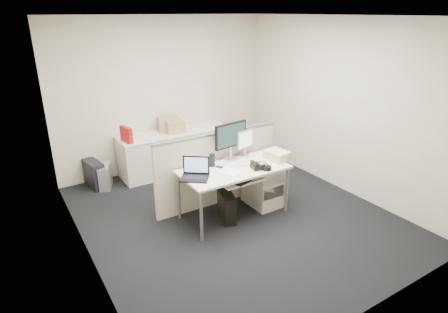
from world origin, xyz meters
TOP-DOWN VIEW (x-y plane):
  - floor at (0.00, 0.00)m, footprint 4.00×4.50m
  - ceiling at (0.00, 0.00)m, footprint 4.00×4.50m
  - wall_back at (0.00, 2.25)m, footprint 4.00×0.02m
  - wall_front at (0.00, -2.25)m, footprint 4.00×0.02m
  - wall_left at (-2.00, 0.00)m, footprint 0.02×4.50m
  - wall_right at (2.00, 0.00)m, footprint 0.02×4.50m
  - desk at (0.00, 0.00)m, footprint 1.50×0.75m
  - keyboard_tray at (0.00, -0.18)m, footprint 0.62×0.32m
  - drawer_pedestal at (0.55, 0.05)m, footprint 0.40×0.55m
  - cubicle_partition at (0.00, 0.45)m, footprint 2.00×0.06m
  - back_counter at (0.00, 1.93)m, footprint 2.00×0.60m
  - monitor_main at (0.15, 0.32)m, footprint 0.57×0.28m
  - monitor_small at (0.40, 0.32)m, footprint 0.35×0.23m
  - laptop at (-0.62, -0.02)m, footprint 0.44×0.42m
  - trackball at (0.35, -0.28)m, footprint 0.17×0.17m
  - desk_phone at (0.30, -0.18)m, footprint 0.25×0.22m
  - paper_stack at (-0.12, -0.08)m, footprint 0.30×0.34m
  - sticky_pad at (0.18, 0.00)m, footprint 0.09×0.09m
  - travel_mug at (-0.22, 0.22)m, footprint 0.08×0.08m
  - banana at (0.28, -0.15)m, footprint 0.16×0.16m
  - cellphone at (-0.15, 0.14)m, footprint 0.08×0.11m
  - manila_folders at (0.72, -0.05)m, footprint 0.30×0.37m
  - keyboard at (0.05, -0.22)m, footprint 0.46×0.29m
  - pc_tower_desk at (-0.15, -0.05)m, footprint 0.29×0.46m
  - pc_tower_spare_dark at (-1.45, 2.01)m, footprint 0.27×0.51m
  - pc_tower_spare_silver at (-1.30, 1.90)m, footprint 0.32×0.45m
  - cardboard_box_left at (-0.05, 2.05)m, footprint 0.42×0.36m
  - cardboard_box_right at (0.00, 1.90)m, footprint 0.34×0.28m
  - red_binder at (-0.90, 1.83)m, footprint 0.13×0.30m

SIDE VIEW (x-z plane):
  - floor at x=0.00m, z-range -0.01..0.00m
  - pc_tower_spare_silver at x=-1.30m, z-range 0.00..0.39m
  - pc_tower_desk at x=-0.15m, z-range 0.00..0.40m
  - pc_tower_spare_dark at x=-1.45m, z-range 0.00..0.45m
  - drawer_pedestal at x=0.55m, z-range 0.00..0.65m
  - back_counter at x=0.00m, z-range 0.00..0.72m
  - cubicle_partition at x=0.00m, z-range 0.00..1.10m
  - keyboard_tray at x=0.00m, z-range 0.61..0.63m
  - keyboard at x=0.05m, z-range 0.63..0.66m
  - desk at x=0.00m, z-range 0.30..1.03m
  - paper_stack at x=-0.12m, z-range 0.73..0.74m
  - sticky_pad at x=0.18m, z-range 0.73..0.74m
  - cellphone at x=-0.15m, z-range 0.73..0.74m
  - banana at x=0.28m, z-range 0.73..0.77m
  - trackball at x=0.35m, z-range 0.73..0.78m
  - desk_phone at x=0.30m, z-range 0.73..0.80m
  - manila_folders at x=0.72m, z-range 0.73..0.86m
  - travel_mug at x=-0.22m, z-range 0.73..0.90m
  - cardboard_box_right at x=0.00m, z-range 0.72..0.95m
  - cardboard_box_left at x=-0.05m, z-range 0.72..0.99m
  - red_binder at x=-0.90m, z-range 0.72..1.00m
  - laptop at x=-0.62m, z-range 0.73..0.99m
  - monitor_small at x=0.40m, z-range 0.73..1.12m
  - monitor_main at x=0.15m, z-range 0.73..1.28m
  - wall_back at x=0.00m, z-range 0.00..2.70m
  - wall_front at x=0.00m, z-range 0.00..2.70m
  - wall_left at x=-2.00m, z-range 0.00..2.70m
  - wall_right at x=2.00m, z-range 0.00..2.70m
  - ceiling at x=0.00m, z-range 2.70..2.71m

